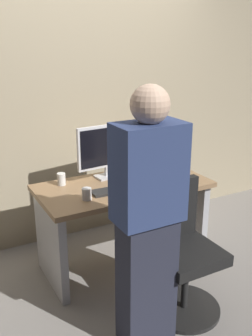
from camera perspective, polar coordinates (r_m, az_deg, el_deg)
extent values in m
plane|color=gray|center=(3.47, -0.41, -13.74)|extent=(9.00, 9.00, 0.00)
cube|color=tan|center=(3.64, -6.27, 12.88)|extent=(6.40, 0.10, 3.00)
cube|color=#93704C|center=(3.15, -0.43, -2.67)|extent=(1.39, 0.69, 0.04)
cube|color=#B2B2B7|center=(3.09, -11.09, -11.07)|extent=(0.06, 0.61, 0.70)
cube|color=#B2B2B7|center=(3.61, 8.58, -6.32)|extent=(0.06, 0.61, 0.70)
cylinder|color=black|center=(2.99, 8.54, -19.81)|extent=(0.52, 0.52, 0.03)
cylinder|color=black|center=(2.86, 8.75, -16.51)|extent=(0.05, 0.05, 0.39)
cube|color=black|center=(2.73, 8.99, -12.48)|extent=(0.44, 0.44, 0.08)
cube|color=black|center=(2.74, 6.87, -6.08)|extent=(0.40, 0.06, 0.44)
cube|color=#262838|center=(2.51, 3.06, -16.37)|extent=(0.34, 0.20, 0.85)
cube|color=navy|center=(2.18, 3.38, -0.78)|extent=(0.40, 0.24, 0.58)
sphere|color=beige|center=(2.08, 3.59, 9.38)|extent=(0.22, 0.22, 0.22)
cube|color=silver|center=(3.29, -2.79, -1.21)|extent=(0.21, 0.16, 0.02)
cube|color=silver|center=(3.27, -2.80, -0.42)|extent=(0.04, 0.03, 0.08)
cube|color=silver|center=(3.21, -2.86, 3.29)|extent=(0.54, 0.07, 0.36)
cube|color=black|center=(3.19, -2.75, 3.22)|extent=(0.50, 0.05, 0.32)
cube|color=#262626|center=(2.99, -1.14, -3.20)|extent=(0.44, 0.15, 0.02)
ellipsoid|color=white|center=(3.13, 3.68, -2.09)|extent=(0.06, 0.10, 0.03)
cylinder|color=silver|center=(2.84, -5.86, -3.84)|extent=(0.07, 0.07, 0.09)
cylinder|color=white|center=(3.14, -9.57, -1.64)|extent=(0.07, 0.07, 0.10)
cube|color=white|center=(3.45, 6.75, -0.18)|extent=(0.21, 0.16, 0.03)
cube|color=#594C72|center=(3.43, 6.45, 0.20)|extent=(0.22, 0.18, 0.02)
cube|color=#338C59|center=(3.43, 6.77, 0.54)|extent=(0.20, 0.17, 0.02)
cube|color=gold|center=(3.41, 6.59, 1.01)|extent=(0.21, 0.19, 0.04)
cube|color=beige|center=(3.41, 6.88, 1.66)|extent=(0.17, 0.16, 0.03)
cube|color=black|center=(3.23, 7.27, -1.79)|extent=(0.12, 0.16, 0.01)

